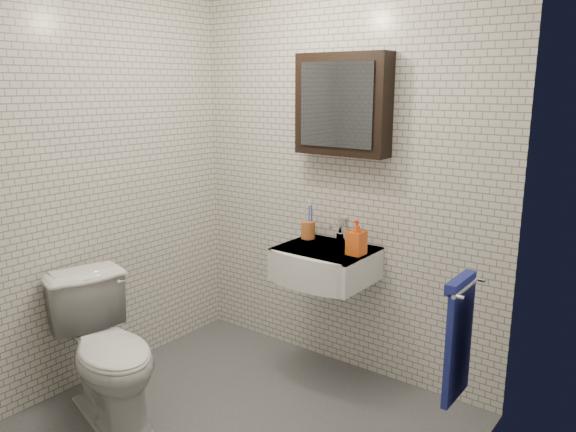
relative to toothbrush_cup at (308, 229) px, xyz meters
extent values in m
cube|color=#4F5257|center=(0.16, -0.89, -0.91)|extent=(2.20, 2.00, 0.01)
cube|color=silver|center=(0.16, 0.11, 0.34)|extent=(2.20, 0.02, 2.50)
cube|color=silver|center=(0.16, -1.89, 0.34)|extent=(2.20, 0.02, 2.50)
cube|color=silver|center=(-0.94, -0.89, 0.34)|extent=(0.02, 2.00, 2.50)
cube|color=silver|center=(1.26, -0.89, 0.34)|extent=(0.02, 2.00, 2.50)
cube|color=white|center=(0.21, -0.11, -0.16)|extent=(0.55, 0.45, 0.20)
cylinder|color=silver|center=(0.21, -0.09, -0.07)|extent=(0.31, 0.31, 0.02)
cylinder|color=silver|center=(0.21, -0.09, -0.07)|extent=(0.04, 0.04, 0.01)
cube|color=white|center=(0.21, -0.11, -0.07)|extent=(0.55, 0.45, 0.01)
cylinder|color=silver|center=(0.21, 0.05, -0.03)|extent=(0.06, 0.06, 0.06)
cylinder|color=silver|center=(0.21, 0.05, 0.03)|extent=(0.03, 0.03, 0.08)
cylinder|color=silver|center=(0.21, -0.01, 0.06)|extent=(0.02, 0.12, 0.02)
cube|color=silver|center=(0.21, 0.08, 0.08)|extent=(0.02, 0.09, 0.01)
cube|color=black|center=(0.21, 0.04, 0.79)|extent=(0.60, 0.14, 0.60)
cube|color=#3F444C|center=(0.21, -0.03, 0.79)|extent=(0.49, 0.01, 0.49)
cylinder|color=silver|center=(1.22, -0.54, 0.04)|extent=(0.02, 0.30, 0.02)
cylinder|color=silver|center=(1.24, -0.41, 0.04)|extent=(0.04, 0.02, 0.02)
cylinder|color=silver|center=(1.24, -0.67, 0.04)|extent=(0.04, 0.02, 0.02)
cube|color=#29219B|center=(1.21, -0.54, -0.23)|extent=(0.03, 0.26, 0.54)
cube|color=#29219B|center=(1.20, -0.54, 0.05)|extent=(0.05, 0.26, 0.05)
cylinder|color=#C16730|center=(0.00, 0.00, -0.01)|extent=(0.09, 0.09, 0.11)
cylinder|color=white|center=(-0.02, -0.01, 0.07)|extent=(0.02, 0.03, 0.22)
cylinder|color=#3A55BB|center=(0.01, -0.01, 0.06)|extent=(0.02, 0.02, 0.19)
cylinder|color=white|center=(-0.01, 0.02, 0.07)|extent=(0.03, 0.04, 0.23)
cylinder|color=#3A55BB|center=(0.02, 0.01, 0.06)|extent=(0.03, 0.05, 0.20)
imported|color=orange|center=(0.43, -0.12, 0.04)|extent=(0.10, 0.10, 0.21)
imported|color=white|center=(-0.48, -1.21, -0.52)|extent=(0.86, 0.62, 0.79)
camera|label=1|loc=(2.00, -2.86, 0.90)|focal=35.00mm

